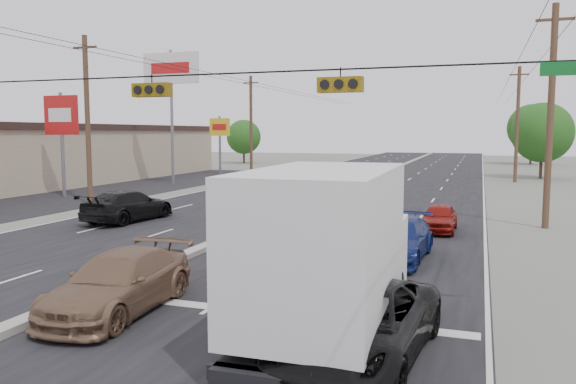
% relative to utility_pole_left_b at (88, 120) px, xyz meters
% --- Properties ---
extents(ground, '(200.00, 200.00, 0.00)m').
position_rel_utility_pole_left_b_xyz_m(ground, '(12.50, -15.00, -5.11)').
color(ground, '#606356').
rests_on(ground, ground).
extents(road_surface, '(20.00, 160.00, 0.02)m').
position_rel_utility_pole_left_b_xyz_m(road_surface, '(12.50, 15.00, -5.11)').
color(road_surface, black).
rests_on(road_surface, ground).
extents(center_median, '(0.50, 160.00, 0.20)m').
position_rel_utility_pole_left_b_xyz_m(center_median, '(12.50, 15.00, -5.01)').
color(center_median, gray).
rests_on(center_median, ground).
extents(strip_mall, '(12.00, 42.00, 4.60)m').
position_rel_utility_pole_left_b_xyz_m(strip_mall, '(-13.50, 10.00, -2.81)').
color(strip_mall, tan).
rests_on(strip_mall, ground).
extents(parking_lot, '(10.00, 42.00, 0.02)m').
position_rel_utility_pole_left_b_xyz_m(parking_lot, '(-4.50, 10.00, -5.11)').
color(parking_lot, black).
rests_on(parking_lot, ground).
extents(utility_pole_left_b, '(1.60, 0.30, 10.00)m').
position_rel_utility_pole_left_b_xyz_m(utility_pole_left_b, '(0.00, 0.00, 0.00)').
color(utility_pole_left_b, '#422D1E').
rests_on(utility_pole_left_b, ground).
extents(utility_pole_left_c, '(1.60, 0.30, 10.00)m').
position_rel_utility_pole_left_b_xyz_m(utility_pole_left_c, '(0.00, 25.00, 0.00)').
color(utility_pole_left_c, '#422D1E').
rests_on(utility_pole_left_c, ground).
extents(utility_pole_right_b, '(1.60, 0.30, 10.00)m').
position_rel_utility_pole_left_b_xyz_m(utility_pole_right_b, '(25.00, 0.00, 0.00)').
color(utility_pole_right_b, '#422D1E').
rests_on(utility_pole_right_b, ground).
extents(utility_pole_right_c, '(1.60, 0.30, 10.00)m').
position_rel_utility_pole_left_b_xyz_m(utility_pole_right_c, '(25.00, 25.00, 0.00)').
color(utility_pole_right_c, '#422D1E').
rests_on(utility_pole_right_c, ground).
extents(traffic_signals, '(25.00, 0.30, 0.54)m').
position_rel_utility_pole_left_b_xyz_m(traffic_signals, '(13.90, -15.00, 0.39)').
color(traffic_signals, black).
rests_on(traffic_signals, ground).
extents(pole_sign_mid, '(2.60, 0.25, 7.00)m').
position_rel_utility_pole_left_b_xyz_m(pole_sign_mid, '(-4.50, 3.00, 0.01)').
color(pole_sign_mid, slate).
rests_on(pole_sign_mid, ground).
extents(pole_sign_billboard, '(5.00, 0.25, 11.00)m').
position_rel_utility_pole_left_b_xyz_m(pole_sign_billboard, '(-2.00, 13.00, 3.76)').
color(pole_sign_billboard, slate).
rests_on(pole_sign_billboard, ground).
extents(pole_sign_far, '(2.20, 0.25, 6.00)m').
position_rel_utility_pole_left_b_xyz_m(pole_sign_far, '(-3.50, 25.00, -0.70)').
color(pole_sign_far, slate).
rests_on(pole_sign_far, ground).
extents(tree_left_far, '(4.80, 4.80, 6.12)m').
position_rel_utility_pole_left_b_xyz_m(tree_left_far, '(-9.50, 45.00, -1.39)').
color(tree_left_far, '#382619').
rests_on(tree_left_far, ground).
extents(tree_right_mid, '(5.60, 5.60, 7.14)m').
position_rel_utility_pole_left_b_xyz_m(tree_right_mid, '(27.50, 30.00, -0.77)').
color(tree_right_mid, '#382619').
rests_on(tree_right_mid, ground).
extents(tree_right_far, '(6.40, 6.40, 8.16)m').
position_rel_utility_pole_left_b_xyz_m(tree_right_far, '(28.50, 55.00, -0.15)').
color(tree_right_far, '#382619').
rests_on(tree_right_far, ground).
extents(box_truck, '(2.70, 7.26, 3.65)m').
position_rel_utility_pole_left_b_xyz_m(box_truck, '(19.20, -16.57, -3.23)').
color(box_truck, black).
rests_on(box_truck, ground).
extents(tan_sedan, '(2.28, 5.02, 1.42)m').
position_rel_utility_pole_left_b_xyz_m(tan_sedan, '(13.90, -16.52, -4.40)').
color(tan_sedan, brown).
rests_on(tan_sedan, ground).
extents(red_sedan, '(1.68, 4.12, 1.33)m').
position_rel_utility_pole_left_b_xyz_m(red_sedan, '(15.50, -11.26, -4.44)').
color(red_sedan, '#910B08').
rests_on(red_sedan, ground).
extents(black_suv, '(2.86, 5.38, 1.44)m').
position_rel_utility_pole_left_b_xyz_m(black_suv, '(20.02, -17.53, -4.39)').
color(black_suv, black).
rests_on(black_suv, ground).
extents(queue_car_a, '(1.54, 3.77, 1.28)m').
position_rel_utility_pole_left_b_xyz_m(queue_car_a, '(13.90, -4.22, -4.47)').
color(queue_car_a, black).
rests_on(queue_car_a, ground).
extents(queue_car_b, '(1.47, 3.84, 1.25)m').
position_rel_utility_pole_left_b_xyz_m(queue_car_b, '(18.00, -7.60, -4.48)').
color(queue_car_b, silver).
rests_on(queue_car_b, ground).
extents(queue_car_c, '(2.46, 4.87, 1.32)m').
position_rel_utility_pole_left_b_xyz_m(queue_car_c, '(16.36, 0.79, -4.45)').
color(queue_car_c, '#A2A4AA').
rests_on(queue_car_c, ground).
extents(queue_car_d, '(2.26, 4.99, 1.42)m').
position_rel_utility_pole_left_b_xyz_m(queue_car_d, '(19.50, -8.67, -4.40)').
color(queue_car_d, navy).
rests_on(queue_car_d, ground).
extents(queue_car_e, '(1.48, 3.59, 1.22)m').
position_rel_utility_pole_left_b_xyz_m(queue_car_e, '(20.47, -2.50, -4.50)').
color(queue_car_e, maroon).
rests_on(queue_car_e, ground).
extents(oncoming_near, '(2.62, 5.42, 1.52)m').
position_rel_utility_pole_left_b_xyz_m(oncoming_near, '(5.80, -4.49, -4.35)').
color(oncoming_near, black).
rests_on(oncoming_near, ground).
extents(oncoming_far, '(2.74, 5.08, 1.35)m').
position_rel_utility_pole_left_b_xyz_m(oncoming_far, '(8.61, 6.89, -4.43)').
color(oncoming_far, '#A3A4AA').
rests_on(oncoming_far, ground).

